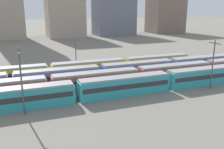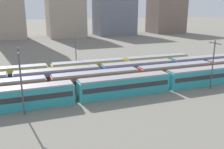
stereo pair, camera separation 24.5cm
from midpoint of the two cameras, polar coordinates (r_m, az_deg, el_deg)
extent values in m
plane|color=slate|center=(51.75, -20.05, -4.14)|extent=(600.00, 600.00, 0.00)
cube|color=teal|center=(43.83, -20.59, -5.33)|extent=(18.00, 3.00, 3.40)
cube|color=#2D2D33|center=(43.69, -20.64, -4.83)|extent=(17.20, 3.06, 0.90)
cube|color=#939399|center=(43.23, -20.82, -3.00)|extent=(17.60, 2.70, 0.35)
cube|color=teal|center=(47.46, 2.79, -2.77)|extent=(18.00, 3.00, 3.40)
cube|color=#2D2D33|center=(47.33, 2.80, -2.30)|extent=(17.20, 3.06, 0.90)
cube|color=#939399|center=(46.91, 2.82, -0.59)|extent=(17.60, 2.70, 0.35)
cube|color=teal|center=(57.43, 20.35, -0.51)|extent=(18.00, 3.00, 3.40)
cube|color=#2D2D33|center=(57.32, 20.39, -0.12)|extent=(17.20, 3.06, 0.90)
cube|color=#939399|center=(56.98, 20.52, 1.31)|extent=(17.60, 2.70, 0.35)
cube|color=#BC4C38|center=(50.76, -3.77, -1.57)|extent=(18.00, 3.00, 3.40)
cube|color=#2D2D33|center=(50.64, -3.78, -1.13)|extent=(17.20, 3.06, 0.90)
cube|color=#939399|center=(50.25, -3.81, 0.48)|extent=(17.60, 2.70, 0.35)
cube|color=#BC4C38|center=(58.90, 14.07, 0.38)|extent=(18.00, 3.00, 3.40)
cube|color=#2D2D33|center=(58.80, 14.10, 0.77)|extent=(17.20, 3.06, 0.90)
cube|color=#939399|center=(58.46, 14.19, 2.16)|extent=(17.60, 2.70, 0.35)
cube|color=#4C70BC|center=(54.22, -12.38, -0.79)|extent=(18.00, 3.00, 3.40)
cube|color=#2D2D33|center=(54.11, -12.40, -0.38)|extent=(17.20, 3.06, 0.90)
cube|color=#939399|center=(53.74, -12.49, 1.13)|extent=(17.60, 2.70, 0.35)
cube|color=#4C70BC|center=(59.76, 5.80, 0.99)|extent=(18.00, 3.00, 3.40)
cube|color=#2D2D33|center=(59.66, 5.81, 1.37)|extent=(17.20, 3.06, 0.90)
cube|color=#939399|center=(59.33, 5.85, 2.74)|extent=(17.60, 2.70, 0.35)
cube|color=#4C70BC|center=(70.13, 19.76, 2.30)|extent=(18.00, 3.00, 3.40)
cube|color=#2D2D33|center=(70.05, 19.79, 2.62)|extent=(17.20, 3.06, 0.90)
cube|color=#939399|center=(69.76, 19.90, 3.80)|extent=(17.60, 2.70, 0.35)
cube|color=yellow|center=(58.84, -23.40, -0.45)|extent=(18.00, 3.00, 3.40)
cube|color=#2D2D33|center=(58.74, -23.44, -0.07)|extent=(17.20, 3.06, 0.90)
cube|color=#939399|center=(58.40, -23.59, 1.32)|extent=(17.60, 2.70, 0.35)
cube|color=yellow|center=(60.78, -5.39, 1.24)|extent=(18.00, 3.00, 3.40)
cube|color=#2D2D33|center=(60.68, -5.40, 1.61)|extent=(17.20, 3.06, 0.90)
cube|color=#939399|center=(60.35, -5.43, 2.97)|extent=(17.60, 2.70, 0.35)
cube|color=yellow|center=(68.12, 10.11, 2.61)|extent=(18.00, 3.00, 3.40)
cube|color=#2D2D33|center=(68.03, 10.13, 2.94)|extent=(17.20, 3.06, 0.90)
cube|color=#939399|center=(67.74, 10.19, 4.15)|extent=(17.60, 2.70, 0.35)
cylinder|color=#4C4C51|center=(40.09, -20.22, -1.76)|extent=(0.24, 0.24, 10.59)
cube|color=#47474C|center=(39.05, -20.85, 4.84)|extent=(0.16, 3.20, 0.16)
cylinder|color=#4C4C51|center=(62.60, -8.41, 4.35)|extent=(0.24, 0.24, 9.35)
cube|color=#47474C|center=(61.96, -8.55, 8.05)|extent=(0.16, 3.20, 0.16)
cylinder|color=#4C4C51|center=(54.18, 21.98, 2.05)|extent=(0.24, 0.24, 10.04)
cube|color=#47474C|center=(53.42, 22.45, 6.67)|extent=(0.16, 3.20, 0.16)
cube|color=#A89989|center=(144.01, -10.97, 14.36)|extent=(19.62, 20.39, 29.32)
cube|color=slate|center=(152.03, 0.35, 14.18)|extent=(23.18, 16.01, 26.73)
cube|color=#7A665B|center=(168.37, 12.15, 13.83)|extent=(21.08, 16.41, 25.94)
camera|label=1|loc=(0.12, -90.13, -0.04)|focal=39.80mm
camera|label=2|loc=(0.12, 89.87, 0.04)|focal=39.80mm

